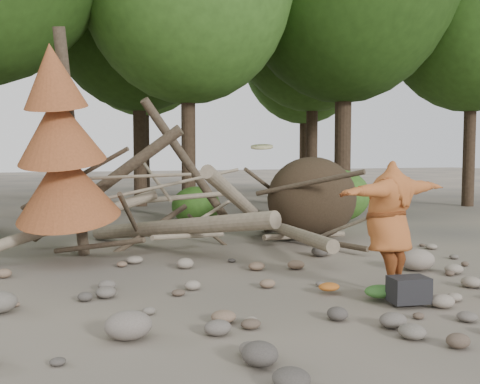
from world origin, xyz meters
name	(u,v)px	position (x,y,z in m)	size (l,w,h in m)	color
ground	(303,293)	(0.00, 0.00, 0.00)	(120.00, 120.00, 0.00)	#514C44
deadfall_pile	(291,201)	(2.02, 4.24, 0.95)	(8.55, 5.24, 3.30)	#332619
dead_conifer	(62,150)	(-3.12, 3.37, 2.11)	(2.06, 2.16, 4.35)	#4C3F30
bush_mid	(196,206)	(0.80, 7.80, 0.56)	(1.40, 1.40, 1.12)	#2E5719
bush_right	(337,195)	(5.00, 7.00, 0.80)	(2.00, 2.00, 1.60)	#386720
frisbee_thrower	(389,225)	(1.11, -0.55, 1.01)	(3.62, 1.31, 2.09)	#A25224
backpack	(409,294)	(0.97, -1.17, 0.17)	(0.51, 0.34, 0.34)	black
cloth_green	(380,295)	(0.78, -0.80, 0.08)	(0.45, 0.38, 0.17)	#366B2B
cloth_orange	(329,290)	(0.31, -0.22, 0.06)	(0.32, 0.26, 0.12)	#A2531B
boulder_front_left	(128,325)	(-2.74, -1.04, 0.16)	(0.53, 0.47, 0.32)	#70665D
boulder_mid_right	(417,260)	(2.59, 0.59, 0.19)	(0.63, 0.57, 0.38)	gray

